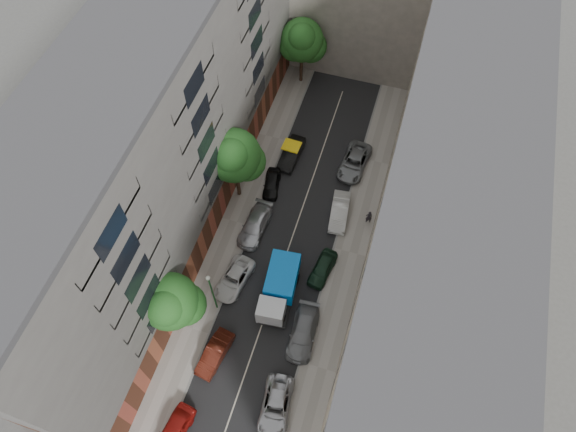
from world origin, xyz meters
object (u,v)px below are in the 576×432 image
at_px(car_left_4, 272,184).
at_px(car_right_1, 303,333).
at_px(tarp_truck, 279,288).
at_px(pedestrian, 369,217).
at_px(car_left_0, 173,431).
at_px(lamp_post, 212,289).
at_px(car_right_0, 276,406).
at_px(car_left_1, 215,353).
at_px(car_left_5, 291,153).
at_px(tree_far, 302,42).
at_px(tree_near, 171,304).
at_px(car_right_4, 354,162).
at_px(car_left_3, 255,225).
at_px(tree_mid, 235,158).
at_px(car_right_3, 339,212).
at_px(car_left_2, 234,279).
at_px(car_right_2, 323,268).

xyz_separation_m(car_left_4, car_right_1, (7.20, -13.69, 0.11)).
bearing_deg(tarp_truck, pedestrian, 53.34).
relative_size(car_left_0, car_right_1, 0.83).
bearing_deg(lamp_post, car_right_0, -40.92).
distance_m(car_left_0, car_left_1, 6.48).
distance_m(car_left_1, lamp_post, 5.33).
relative_size(car_left_4, car_left_5, 0.82).
bearing_deg(car_left_5, car_right_0, -72.44).
bearing_deg(tree_far, car_left_0, -88.07).
xyz_separation_m(car_left_1, car_left_4, (-0.80, 17.46, -0.06)).
bearing_deg(tree_near, car_right_4, 64.65).
height_order(car_left_3, tree_mid, tree_mid).
relative_size(car_right_3, tree_mid, 0.53).
distance_m(car_left_0, car_left_5, 28.01).
bearing_deg(car_left_5, tarp_truck, -73.58).
relative_size(tarp_truck, lamp_post, 1.03).
xyz_separation_m(car_left_0, car_right_3, (7.20, 22.60, 0.02)).
bearing_deg(car_left_4, car_right_1, -71.80).
bearing_deg(car_left_2, car_right_1, -12.99).
xyz_separation_m(car_left_1, tree_mid, (-3.50, 15.62, 5.26)).
distance_m(car_left_2, pedestrian, 13.81).
bearing_deg(car_left_0, lamp_post, 102.95).
relative_size(car_left_4, car_right_4, 0.71).
xyz_separation_m(car_left_0, car_right_1, (7.20, 10.20, 0.02)).
distance_m(car_left_5, lamp_post, 17.93).
xyz_separation_m(car_right_4, tree_far, (-8.51, 10.09, 4.88)).
relative_size(car_right_4, tree_mid, 0.61).
relative_size(car_left_0, lamp_post, 0.70).
bearing_deg(tarp_truck, car_right_1, -49.76).
xyz_separation_m(tarp_truck, tree_mid, (-6.90, 8.91, 4.41)).
distance_m(car_left_5, tree_far, 12.11).
bearing_deg(car_right_0, car_left_2, 119.98).
relative_size(car_left_5, car_right_2, 1.15).
height_order(tarp_truck, car_left_5, tarp_truck).
relative_size(car_right_0, tree_near, 0.63).
distance_m(car_left_2, car_right_1, 7.78).
bearing_deg(tree_far, car_left_3, -86.27).
relative_size(tarp_truck, car_right_0, 1.28).
xyz_separation_m(car_right_4, lamp_post, (-7.80, -18.39, 3.22)).
xyz_separation_m(car_left_4, car_left_5, (0.80, 4.11, 0.12)).
height_order(tarp_truck, tree_far, tree_far).
height_order(car_right_3, lamp_post, lamp_post).
xyz_separation_m(car_left_3, tree_far, (-1.31, 20.09, 4.87)).
height_order(car_right_1, tree_near, tree_near).
bearing_deg(lamp_post, tree_near, -129.86).
bearing_deg(car_right_2, tarp_truck, -123.34).
height_order(car_left_5, car_right_0, car_left_5).
distance_m(car_left_3, car_right_3, 8.14).
height_order(car_left_4, car_right_1, car_right_1).
bearing_deg(car_left_1, car_right_4, 83.53).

